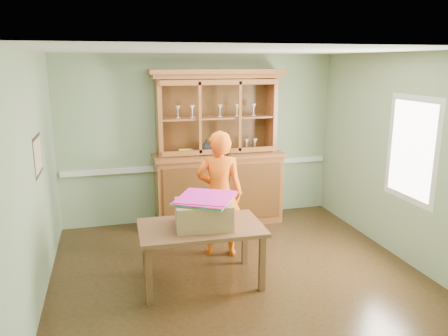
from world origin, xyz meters
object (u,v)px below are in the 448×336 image
object	(u,v)px
dining_table	(201,233)
cardboard_box	(203,214)
person	(219,194)
china_hutch	(218,171)

from	to	relation	value
dining_table	cardboard_box	world-z (taller)	cardboard_box
dining_table	person	xyz separation A→B (m)	(0.41, 0.72, 0.23)
china_hutch	dining_table	size ratio (longest dim) A/B	1.70
cardboard_box	person	xyz separation A→B (m)	(0.38, 0.74, -0.01)
dining_table	person	distance (m)	0.86
person	china_hutch	bearing A→B (deg)	-85.18
cardboard_box	dining_table	bearing A→B (deg)	138.98
dining_table	cardboard_box	bearing A→B (deg)	-39.61
cardboard_box	person	world-z (taller)	person
person	dining_table	bearing A→B (deg)	78.35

